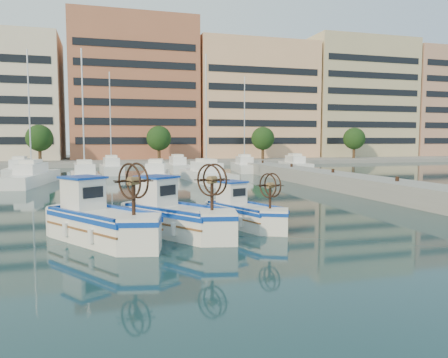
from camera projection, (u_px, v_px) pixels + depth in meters
ground at (229, 229)px, 18.68m from camera, size 300.00×300.00×0.00m
quay at (378, 187)px, 29.84m from camera, size 3.00×60.00×1.20m
waterfront at (178, 102)px, 82.56m from camera, size 180.00×40.00×25.60m
yacht_marina at (138, 173)px, 44.45m from camera, size 39.99×22.89×11.50m
fishing_boat_a at (100, 219)px, 16.37m from camera, size 4.18×4.96×3.03m
fishing_boat_b at (175, 215)px, 17.57m from camera, size 4.08×4.79×2.94m
fishing_boat_c at (244, 211)px, 19.27m from camera, size 2.83×4.09×2.46m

